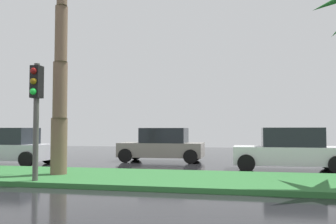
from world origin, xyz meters
The scene contains 6 objects.
ground_plane centered at (0.00, 9.00, -0.05)m, with size 90.00×42.00×0.10m, color black.
median_strip centered at (0.00, 8.00, 0.07)m, with size 85.50×4.00×0.15m, color #2D6B33.
traffic_signal_median_left centered at (-5.30, 6.29, 2.53)m, with size 0.28×0.43×3.45m.
car_in_traffic_leading centered at (-10.23, 11.80, 0.83)m, with size 4.30×2.02×1.72m.
car_in_traffic_second centered at (-3.46, 14.92, 0.83)m, with size 4.30×2.02×1.72m.
car_in_traffic_third centered at (2.46, 12.00, 0.83)m, with size 4.30×2.02×1.72m.
Camera 1 is at (0.74, -3.28, 1.65)m, focal length 38.64 mm.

